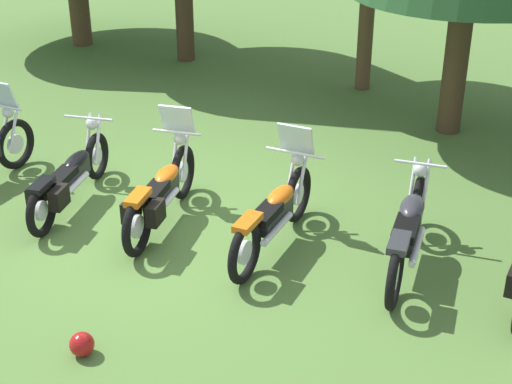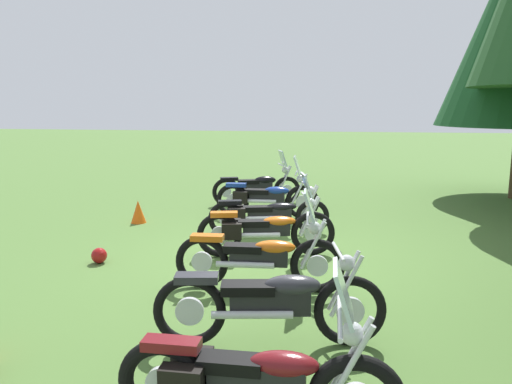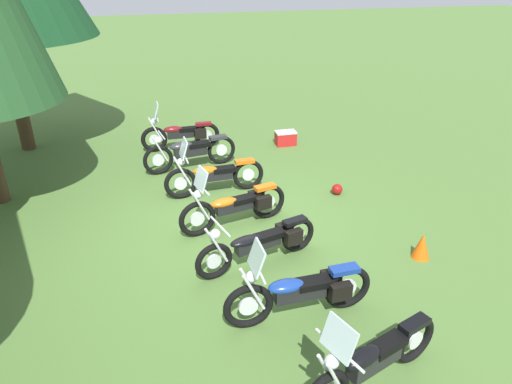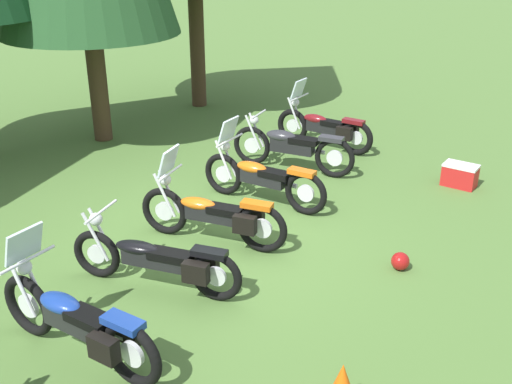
% 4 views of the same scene
% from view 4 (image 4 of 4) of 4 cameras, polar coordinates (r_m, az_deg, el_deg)
% --- Properties ---
extents(ground_plane, '(80.00, 80.00, 0.00)m').
position_cam_4_polar(ground_plane, '(8.90, -4.07, -4.59)').
color(ground_plane, '#4C7033').
extents(motorcycle_1, '(0.70, 2.30, 1.38)m').
position_cam_4_polar(motorcycle_1, '(6.67, -16.54, -11.66)').
color(motorcycle_1, black).
rests_on(motorcycle_1, ground_plane).
extents(motorcycle_2, '(0.95, 2.30, 0.99)m').
position_cam_4_polar(motorcycle_2, '(7.66, -9.27, -6.34)').
color(motorcycle_2, black).
rests_on(motorcycle_2, ground_plane).
extents(motorcycle_3, '(0.85, 2.26, 1.38)m').
position_cam_4_polar(motorcycle_3, '(8.63, -4.04, -2.07)').
color(motorcycle_3, black).
rests_on(motorcycle_3, ground_plane).
extents(motorcycle_4, '(0.77, 2.30, 1.38)m').
position_cam_4_polar(motorcycle_4, '(9.84, 0.52, 1.43)').
color(motorcycle_4, black).
rests_on(motorcycle_4, ground_plane).
extents(motorcycle_5, '(0.69, 2.39, 1.03)m').
position_cam_4_polar(motorcycle_5, '(11.23, 3.37, 4.37)').
color(motorcycle_5, black).
rests_on(motorcycle_5, ground_plane).
extents(motorcycle_6, '(0.75, 2.18, 1.37)m').
position_cam_4_polar(motorcycle_6, '(12.45, 6.54, 6.12)').
color(motorcycle_6, black).
rests_on(motorcycle_6, ground_plane).
extents(picnic_cooler, '(0.38, 0.59, 0.40)m').
position_cam_4_polar(picnic_cooler, '(11.22, 18.78, 1.53)').
color(picnic_cooler, red).
rests_on(picnic_cooler, ground_plane).
extents(traffic_cone, '(0.32, 0.32, 0.48)m').
position_cam_4_polar(traffic_cone, '(6.08, 8.17, -17.62)').
color(traffic_cone, '#EA590F').
rests_on(traffic_cone, ground_plane).
extents(dropped_helmet, '(0.25, 0.25, 0.25)m').
position_cam_4_polar(dropped_helmet, '(8.34, 13.53, -6.40)').
color(dropped_helmet, maroon).
rests_on(dropped_helmet, ground_plane).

